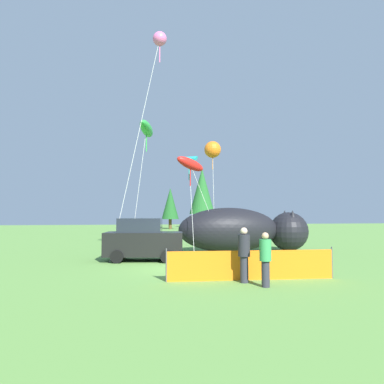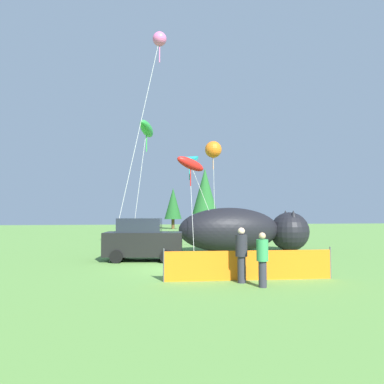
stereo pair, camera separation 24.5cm
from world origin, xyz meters
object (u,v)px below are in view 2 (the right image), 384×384
(parked_car, at_px, (143,240))
(folding_chair, at_px, (233,260))
(kite_orange_flower, at_px, (213,150))
(kite_pink_octopus, at_px, (159,41))
(spectator_in_yellow_shirt, at_px, (241,253))
(kite_teal_diamond, at_px, (190,160))
(spectator_in_blue_shirt, at_px, (262,257))
(kite_red_lizard, at_px, (191,164))
(kite_green_fish, at_px, (147,129))
(inflatable_cat, at_px, (242,231))

(parked_car, xyz_separation_m, folding_chair, (3.46, -4.37, -0.53))
(kite_orange_flower, height_order, kite_pink_octopus, kite_pink_octopus)
(kite_orange_flower, distance_m, kite_pink_octopus, 7.50)
(spectator_in_yellow_shirt, bearing_deg, kite_pink_octopus, 107.92)
(parked_car, relative_size, kite_teal_diamond, 0.68)
(spectator_in_blue_shirt, height_order, kite_orange_flower, kite_orange_flower)
(kite_red_lizard, relative_size, kite_pink_octopus, 0.48)
(kite_red_lizard, xyz_separation_m, kite_green_fish, (-2.60, -0.47, 1.88))
(kite_teal_diamond, bearing_deg, kite_orange_flower, 30.62)
(spectator_in_blue_shirt, relative_size, kite_pink_octopus, 0.14)
(kite_teal_diamond, relative_size, kite_pink_octopus, 0.49)
(kite_orange_flower, bearing_deg, inflatable_cat, -45.30)
(inflatable_cat, height_order, kite_orange_flower, kite_orange_flower)
(inflatable_cat, bearing_deg, kite_teal_diamond, 169.44)
(spectator_in_blue_shirt, xyz_separation_m, kite_red_lizard, (-0.83, 10.04, 4.27))
(spectator_in_yellow_shirt, xyz_separation_m, kite_pink_octopus, (-2.37, 7.33, 10.63))
(kite_teal_diamond, distance_m, kite_pink_octopus, 7.03)
(spectator_in_blue_shirt, height_order, kite_red_lizard, kite_red_lizard)
(parked_car, relative_size, inflatable_cat, 0.49)
(spectator_in_blue_shirt, bearing_deg, kite_green_fish, 109.69)
(folding_chair, distance_m, kite_pink_octopus, 12.63)
(spectator_in_blue_shirt, bearing_deg, kite_red_lizard, 94.71)
(parked_car, height_order, kite_orange_flower, kite_orange_flower)
(inflatable_cat, relative_size, kite_pink_octopus, 0.68)
(spectator_in_blue_shirt, height_order, kite_teal_diamond, kite_teal_diamond)
(folding_chair, distance_m, kite_red_lizard, 8.61)
(parked_car, relative_size, kite_orange_flower, 0.57)
(inflatable_cat, distance_m, kite_green_fish, 8.36)
(kite_green_fish, bearing_deg, kite_pink_octopus, -66.68)
(inflatable_cat, bearing_deg, spectator_in_yellow_shirt, -108.36)
(kite_teal_diamond, relative_size, kite_orange_flower, 0.84)
(spectator_in_blue_shirt, distance_m, kite_teal_diamond, 12.00)
(spectator_in_yellow_shirt, height_order, kite_orange_flower, kite_orange_flower)
(spectator_in_blue_shirt, distance_m, kite_red_lizard, 10.95)
(kite_red_lizard, xyz_separation_m, kite_orange_flower, (1.79, 2.01, 1.24))
(spectator_in_yellow_shirt, height_order, spectator_in_blue_shirt, spectator_in_yellow_shirt)
(kite_pink_octopus, bearing_deg, kite_red_lizard, 43.26)
(kite_red_lizard, distance_m, kite_orange_flower, 2.96)
(spectator_in_blue_shirt, xyz_separation_m, kite_green_fish, (-3.43, 9.58, 6.15))
(kite_red_lizard, bearing_deg, spectator_in_yellow_shirt, -87.64)
(kite_orange_flower, bearing_deg, spectator_in_blue_shirt, -94.55)
(kite_orange_flower, bearing_deg, folding_chair, -97.10)
(spectator_in_yellow_shirt, height_order, kite_pink_octopus, kite_pink_octopus)
(spectator_in_blue_shirt, distance_m, kite_orange_flower, 13.29)
(kite_teal_diamond, bearing_deg, inflatable_cat, -8.77)
(parked_car, distance_m, kite_red_lizard, 5.77)
(spectator_in_yellow_shirt, relative_size, kite_red_lizard, 0.32)
(kite_red_lizard, bearing_deg, kite_teal_diamond, 85.08)
(inflatable_cat, height_order, kite_green_fish, kite_green_fish)
(parked_car, relative_size, kite_pink_octopus, 0.33)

